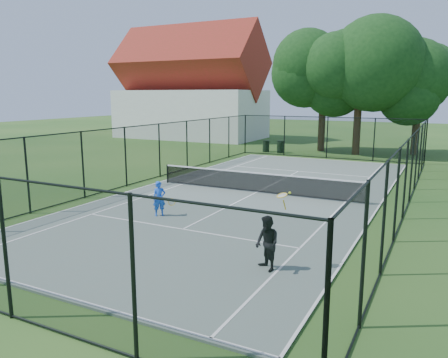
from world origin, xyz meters
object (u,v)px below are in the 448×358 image
at_px(tennis_net, 257,182).
at_px(player_black, 267,243).
at_px(trash_bin_left, 266,146).
at_px(player_blue, 159,199).
at_px(trash_bin_right, 280,147).

xyz_separation_m(tennis_net, player_black, (3.83, -8.36, 0.21)).
height_order(trash_bin_left, player_black, player_black).
bearing_deg(player_blue, trash_bin_right, 96.75).
distance_m(tennis_net, player_blue, 5.61).
xyz_separation_m(trash_bin_left, player_blue, (3.59, -19.75, 0.25)).
distance_m(trash_bin_right, player_black, 23.99).
height_order(tennis_net, trash_bin_right, tennis_net).
bearing_deg(trash_bin_left, player_blue, -79.71).
xyz_separation_m(tennis_net, player_blue, (-1.69, -5.35, 0.14)).
xyz_separation_m(trash_bin_right, player_black, (7.85, -22.67, 0.29)).
relative_size(trash_bin_left, trash_bin_right, 0.96).
bearing_deg(player_black, player_blue, 151.44).
relative_size(tennis_net, trash_bin_left, 10.77).
distance_m(trash_bin_left, player_black, 24.52).
xyz_separation_m(tennis_net, trash_bin_right, (-4.02, 14.31, -0.08)).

